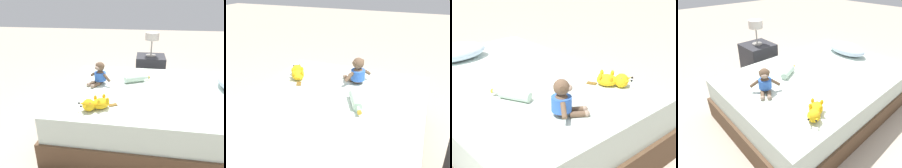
{
  "view_description": "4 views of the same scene",
  "coord_description": "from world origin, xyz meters",
  "views": [
    {
      "loc": [
        1.9,
        -0.22,
        1.3
      ],
      "look_at": [
        0.06,
        -0.5,
        0.54
      ],
      "focal_mm": 32.98,
      "sensor_mm": 36.0,
      "label": 1
    },
    {
      "loc": [
        -0.6,
        1.16,
        1.37
      ],
      "look_at": [
        0.02,
        -0.46,
        0.53
      ],
      "focal_mm": 37.79,
      "sensor_mm": 36.0,
      "label": 2
    },
    {
      "loc": [
        -1.21,
        -1.93,
        1.44
      ],
      "look_at": [
        0.06,
        -0.51,
        0.59
      ],
      "focal_mm": 52.52,
      "sensor_mm": 36.0,
      "label": 3
    },
    {
      "loc": [
        1.21,
        -1.49,
        1.47
      ],
      "look_at": [
        0.04,
        -0.46,
        0.53
      ],
      "focal_mm": 30.98,
      "sensor_mm": 36.0,
      "label": 4
    }
  ],
  "objects": [
    {
      "name": "plush_monkey",
      "position": [
        -0.08,
        -0.65,
        0.57
      ],
      "size": [
        0.25,
        0.26,
        0.24
      ],
      "color": "brown",
      "rests_on": "bed"
    },
    {
      "name": "plush_yellow_creature",
      "position": [
        0.47,
        -0.57,
        0.52
      ],
      "size": [
        0.22,
        0.3,
        0.1
      ],
      "color": "yellow",
      "rests_on": "bed"
    },
    {
      "name": "glass_bottle",
      "position": [
        -0.18,
        -0.29,
        0.51
      ],
      "size": [
        0.17,
        0.28,
        0.07
      ],
      "color": "#B2D1B7",
      "rests_on": "bed"
    },
    {
      "name": "bed",
      "position": [
        0.0,
        0.0,
        0.23
      ],
      "size": [
        1.39,
        2.05,
        0.47
      ],
      "color": "brown",
      "rests_on": "ground_plane"
    }
  ]
}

